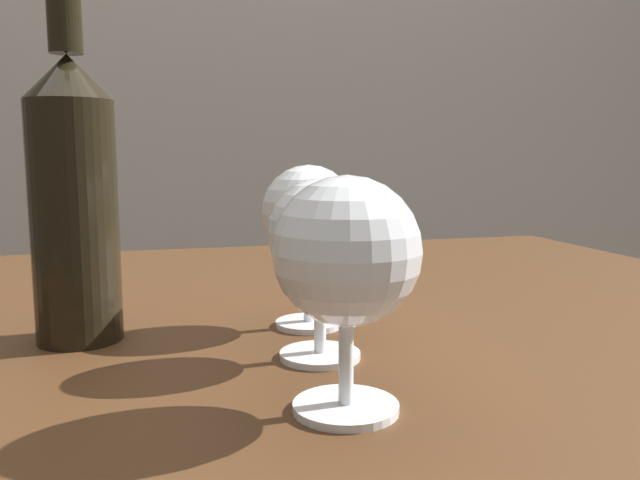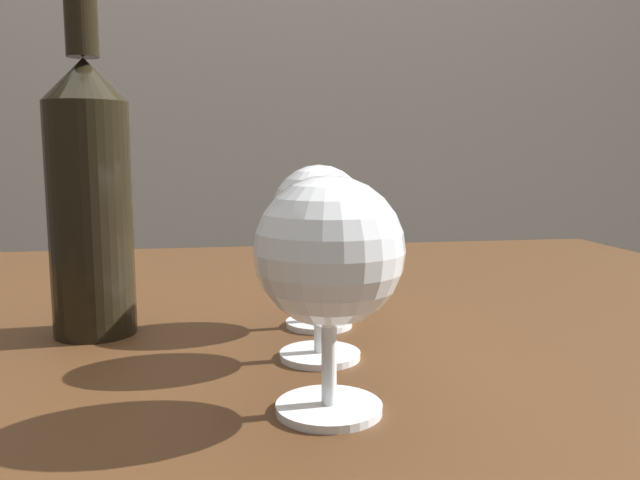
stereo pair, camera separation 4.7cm
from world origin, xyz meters
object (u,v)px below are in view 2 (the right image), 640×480
(wine_glass_rose, at_px, (320,236))
(wine_glass_chardonnay, at_px, (323,214))
(wine_bottle, at_px, (89,189))
(wine_glass_amber, at_px, (329,257))

(wine_glass_rose, bearing_deg, wine_glass_chardonnay, 79.01)
(wine_glass_chardonnay, height_order, wine_bottle, wine_bottle)
(wine_glass_rose, height_order, wine_bottle, wine_bottle)
(wine_glass_amber, distance_m, wine_glass_chardonnay, 0.19)
(wine_glass_rose, bearing_deg, wine_bottle, 151.43)
(wine_glass_rose, height_order, wine_glass_chardonnay, wine_glass_chardonnay)
(wine_glass_amber, height_order, wine_glass_rose, wine_glass_amber)
(wine_glass_chardonnay, bearing_deg, wine_glass_rose, -100.99)
(wine_glass_rose, relative_size, wine_glass_chardonnay, 0.94)
(wine_glass_rose, relative_size, wine_bottle, 0.43)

